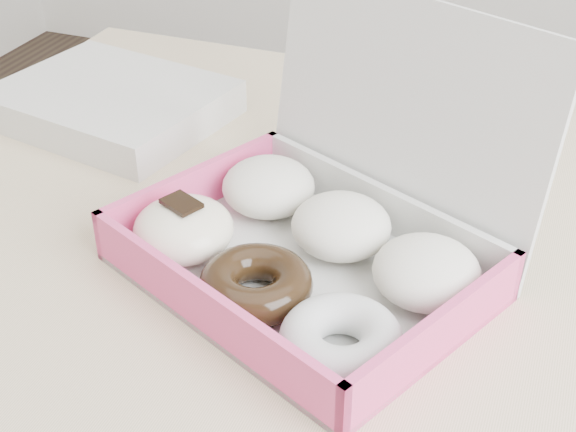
% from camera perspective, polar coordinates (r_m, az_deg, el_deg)
% --- Properties ---
extents(table, '(1.20, 0.80, 0.75)m').
position_cam_1_polar(table, '(0.85, 8.62, -5.90)').
color(table, tan).
rests_on(table, ground).
extents(donut_box, '(0.40, 0.38, 0.23)m').
position_cam_1_polar(donut_box, '(0.73, 1.75, -1.45)').
color(donut_box, silver).
rests_on(donut_box, table).
extents(newspapers, '(0.30, 0.26, 0.04)m').
position_cam_1_polar(newspapers, '(1.04, -12.46, 7.86)').
color(newspapers, white).
rests_on(newspapers, table).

